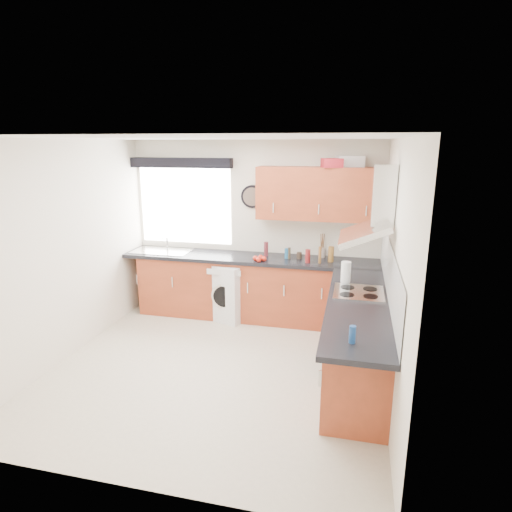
% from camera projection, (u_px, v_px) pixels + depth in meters
% --- Properties ---
extents(ground_plane, '(3.60, 3.60, 0.00)m').
position_uv_depth(ground_plane, '(217.00, 368.00, 4.82)').
color(ground_plane, beige).
extents(ceiling, '(3.60, 3.60, 0.02)m').
position_uv_depth(ceiling, '(211.00, 138.00, 4.18)').
color(ceiling, white).
rests_on(ceiling, wall_back).
extents(wall_back, '(3.60, 0.02, 2.50)m').
position_uv_depth(wall_back, '(254.00, 229.00, 6.19)').
color(wall_back, silver).
rests_on(wall_back, ground_plane).
extents(wall_front, '(3.60, 0.02, 2.50)m').
position_uv_depth(wall_front, '(127.00, 332.00, 2.80)').
color(wall_front, silver).
rests_on(wall_front, ground_plane).
extents(wall_left, '(0.02, 3.60, 2.50)m').
position_uv_depth(wall_left, '(65.00, 251.00, 4.90)').
color(wall_left, silver).
rests_on(wall_left, ground_plane).
extents(wall_right, '(0.02, 3.60, 2.50)m').
position_uv_depth(wall_right, '(393.00, 272.00, 4.10)').
color(wall_right, silver).
rests_on(wall_right, ground_plane).
extents(window, '(1.40, 0.02, 1.10)m').
position_uv_depth(window, '(185.00, 206.00, 6.34)').
color(window, silver).
rests_on(window, wall_back).
extents(window_blind, '(1.50, 0.18, 0.14)m').
position_uv_depth(window_blind, '(181.00, 163.00, 6.09)').
color(window_blind, black).
rests_on(window_blind, wall_back).
extents(splashback, '(0.01, 3.00, 0.54)m').
position_uv_depth(splashback, '(389.00, 270.00, 4.40)').
color(splashback, white).
rests_on(splashback, wall_right).
extents(base_cab_back, '(3.00, 0.58, 0.86)m').
position_uv_depth(base_cab_back, '(243.00, 288.00, 6.15)').
color(base_cab_back, maroon).
rests_on(base_cab_back, ground_plane).
extents(base_cab_corner, '(0.60, 0.60, 0.86)m').
position_uv_depth(base_cab_corner, '(357.00, 297.00, 5.79)').
color(base_cab_corner, maroon).
rests_on(base_cab_corner, ground_plane).
extents(base_cab_right, '(0.58, 2.10, 0.86)m').
position_uv_depth(base_cab_right, '(357.00, 341.00, 4.52)').
color(base_cab_right, maroon).
rests_on(base_cab_right, ground_plane).
extents(worktop_back, '(3.60, 0.62, 0.05)m').
position_uv_depth(worktop_back, '(249.00, 258.00, 6.00)').
color(worktop_back, black).
rests_on(worktop_back, base_cab_back).
extents(worktop_right, '(0.62, 2.42, 0.05)m').
position_uv_depth(worktop_right, '(358.00, 305.00, 4.26)').
color(worktop_right, black).
rests_on(worktop_right, base_cab_right).
extents(sink, '(0.84, 0.46, 0.10)m').
position_uv_depth(sink, '(162.00, 249.00, 6.28)').
color(sink, silver).
rests_on(sink, worktop_back).
extents(oven, '(0.56, 0.58, 0.85)m').
position_uv_depth(oven, '(356.00, 335.00, 4.66)').
color(oven, black).
rests_on(oven, ground_plane).
extents(hob_plate, '(0.52, 0.52, 0.01)m').
position_uv_depth(hob_plate, '(359.00, 292.00, 4.53)').
color(hob_plate, silver).
rests_on(hob_plate, worktop_right).
extents(extractor_hood, '(0.52, 0.78, 0.66)m').
position_uv_depth(extractor_hood, '(374.00, 213.00, 4.29)').
color(extractor_hood, silver).
rests_on(extractor_hood, wall_right).
extents(upper_cabinets, '(1.70, 0.35, 0.70)m').
position_uv_depth(upper_cabinets, '(321.00, 194.00, 5.68)').
color(upper_cabinets, maroon).
rests_on(upper_cabinets, wall_back).
extents(washing_machine, '(0.71, 0.69, 0.82)m').
position_uv_depth(washing_machine, '(230.00, 290.00, 6.13)').
color(washing_machine, silver).
rests_on(washing_machine, ground_plane).
extents(wall_clock, '(0.33, 0.04, 0.33)m').
position_uv_depth(wall_clock, '(252.00, 197.00, 6.04)').
color(wall_clock, black).
rests_on(wall_clock, wall_back).
extents(casserole, '(0.40, 0.33, 0.14)m').
position_uv_depth(casserole, '(350.00, 161.00, 5.58)').
color(casserole, silver).
rests_on(casserole, upper_cabinets).
extents(storage_box, '(0.30, 0.27, 0.11)m').
position_uv_depth(storage_box, '(332.00, 163.00, 5.44)').
color(storage_box, maroon).
rests_on(storage_box, upper_cabinets).
extents(utensil_pot, '(0.11, 0.11, 0.14)m').
position_uv_depth(utensil_pot, '(322.00, 252.00, 5.95)').
color(utensil_pot, '#A49286').
rests_on(utensil_pot, worktop_back).
extents(kitchen_roll, '(0.13, 0.13, 0.24)m').
position_uv_depth(kitchen_roll, '(346.00, 272.00, 4.87)').
color(kitchen_roll, silver).
rests_on(kitchen_roll, worktop_right).
extents(tomato_cluster, '(0.17, 0.17, 0.07)m').
position_uv_depth(tomato_cluster, '(260.00, 258.00, 5.76)').
color(tomato_cluster, '#B61E0F').
rests_on(tomato_cluster, worktop_back).
extents(jar_0, '(0.04, 0.04, 0.16)m').
position_uv_depth(jar_0, '(289.00, 253.00, 5.86)').
color(jar_0, '#352C1D').
rests_on(jar_0, worktop_back).
extents(jar_1, '(0.04, 0.04, 0.23)m').
position_uv_depth(jar_1, '(320.00, 255.00, 5.64)').
color(jar_1, brown).
rests_on(jar_1, worktop_back).
extents(jar_2, '(0.08, 0.08, 0.21)m').
position_uv_depth(jar_2, '(331.00, 254.00, 5.71)').
color(jar_2, brown).
rests_on(jar_2, worktop_back).
extents(jar_3, '(0.07, 0.07, 0.09)m').
position_uv_depth(jar_3, '(299.00, 255.00, 5.88)').
color(jar_3, '#34281D').
rests_on(jar_3, worktop_back).
extents(jar_4, '(0.06, 0.06, 0.20)m').
position_uv_depth(jar_4, '(266.00, 249.00, 6.01)').
color(jar_4, '#5A2026').
rests_on(jar_4, worktop_back).
extents(jar_5, '(0.07, 0.07, 0.14)m').
position_uv_depth(jar_5, '(287.00, 253.00, 5.89)').
color(jar_5, navy).
rests_on(jar_5, worktop_back).
extents(jar_6, '(0.07, 0.07, 0.18)m').
position_uv_depth(jar_6, '(308.00, 256.00, 5.67)').
color(jar_6, maroon).
rests_on(jar_6, worktop_back).
extents(bottle_0, '(0.05, 0.05, 0.14)m').
position_uv_depth(bottle_0, '(352.00, 334.00, 3.39)').
color(bottle_0, navy).
rests_on(bottle_0, worktop_right).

